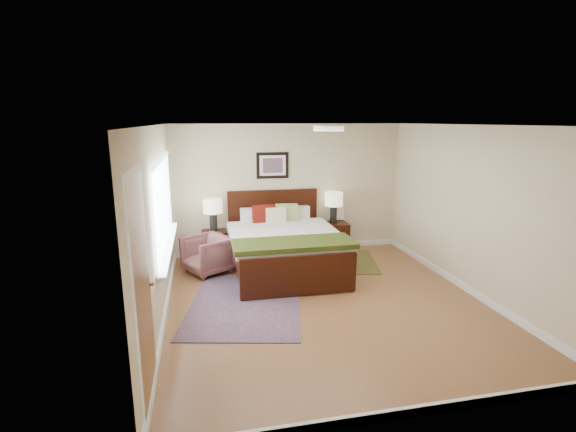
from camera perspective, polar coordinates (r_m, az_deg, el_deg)
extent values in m
plane|color=brown|center=(6.19, 5.07, -11.52)|extent=(5.00, 5.00, 0.00)
cube|color=#C2B78D|center=(8.17, 0.14, 3.72)|extent=(4.50, 0.04, 2.50)
cube|color=#C2B78D|center=(3.59, 17.30, -9.11)|extent=(4.50, 0.04, 2.50)
cube|color=#C2B78D|center=(5.57, -17.40, -1.27)|extent=(0.04, 5.00, 2.50)
cube|color=#C2B78D|center=(6.80, 23.77, 0.72)|extent=(0.04, 5.00, 2.50)
cube|color=white|center=(5.64, 5.59, 12.28)|extent=(4.50, 5.00, 0.02)
cube|color=silver|center=(6.22, -16.74, 1.64)|extent=(0.02, 2.72, 1.32)
cube|color=silver|center=(6.21, -16.60, 1.64)|extent=(0.01, 2.60, 1.20)
cube|color=silver|center=(6.36, -15.92, -3.91)|extent=(0.10, 2.72, 0.04)
cube|color=silver|center=(3.96, -19.28, -9.64)|extent=(0.01, 1.00, 2.18)
cube|color=brown|center=(3.97, -19.10, -10.17)|extent=(0.01, 0.90, 2.10)
cylinder|color=#999999|center=(4.34, -18.12, -8.83)|extent=(0.04, 0.04, 0.04)
cylinder|color=white|center=(5.64, 5.58, 11.87)|extent=(0.40, 0.40, 0.07)
cylinder|color=beige|center=(5.64, 5.59, 12.23)|extent=(0.44, 0.44, 0.01)
cube|color=black|center=(8.19, -2.05, -0.64)|extent=(1.75, 0.06, 1.23)
cube|color=black|center=(6.20, 1.55, -8.16)|extent=(1.75, 0.06, 0.61)
cube|color=black|center=(7.10, -7.17, -5.27)|extent=(0.06, 2.20, 0.20)
cube|color=black|center=(7.42, 5.86, -4.45)|extent=(0.06, 2.20, 0.20)
cube|color=silver|center=(7.17, -0.51, -3.80)|extent=(1.65, 2.18, 0.24)
cube|color=silver|center=(7.03, -0.35, -2.75)|extent=(1.83, 1.95, 0.11)
cube|color=#373C11|center=(6.40, 0.82, -3.82)|extent=(1.87, 0.70, 0.08)
cube|color=silver|center=(7.86, -4.52, 0.06)|extent=(0.55, 0.18, 0.29)
cube|color=silver|center=(7.99, 0.94, 0.31)|extent=(0.55, 0.18, 0.29)
cube|color=#530F09|center=(7.75, -3.36, 0.23)|extent=(0.43, 0.17, 0.35)
cube|color=#828D51|center=(7.83, -0.19, 0.38)|extent=(0.42, 0.16, 0.35)
cube|color=beige|center=(7.72, -1.66, 0.02)|extent=(0.38, 0.13, 0.31)
cube|color=black|center=(8.02, -2.13, 6.93)|extent=(0.62, 0.03, 0.50)
cube|color=silver|center=(8.00, -2.11, 6.92)|extent=(0.50, 0.01, 0.38)
cube|color=#A52D23|center=(7.99, -2.10, 6.91)|extent=(0.38, 0.01, 0.28)
cube|color=black|center=(7.92, -10.10, -2.24)|extent=(0.45, 0.41, 0.05)
cube|color=black|center=(7.83, -11.41, -4.51)|extent=(0.05, 0.05, 0.49)
cube|color=black|center=(7.84, -8.55, -4.37)|extent=(0.05, 0.05, 0.49)
cube|color=black|center=(8.16, -11.44, -3.79)|extent=(0.05, 0.05, 0.49)
cube|color=black|center=(8.17, -8.70, -3.66)|extent=(0.05, 0.05, 0.49)
cube|color=black|center=(7.77, -10.02, -3.31)|extent=(0.39, 0.03, 0.14)
cube|color=black|center=(8.31, 6.19, -1.13)|extent=(0.58, 0.43, 0.05)
cube|color=black|center=(8.13, 4.80, -3.48)|extent=(0.05, 0.05, 0.53)
cube|color=black|center=(8.29, 8.25, -3.25)|extent=(0.05, 0.05, 0.53)
cube|color=black|center=(8.48, 4.08, -2.78)|extent=(0.05, 0.05, 0.53)
cube|color=black|center=(8.63, 7.40, -2.57)|extent=(0.05, 0.05, 0.53)
cube|color=black|center=(8.15, 6.61, -2.15)|extent=(0.52, 0.03, 0.14)
cube|color=black|center=(8.42, 6.12, -3.83)|extent=(0.52, 0.37, 0.03)
cube|color=black|center=(8.41, 6.13, -3.64)|extent=(0.21, 0.27, 0.03)
cube|color=black|center=(8.40, 6.13, -3.41)|extent=(0.21, 0.27, 0.03)
cube|color=black|center=(8.39, 6.14, -3.18)|extent=(0.21, 0.27, 0.03)
cylinder|color=black|center=(7.88, -10.16, -0.91)|extent=(0.14, 0.14, 0.32)
cylinder|color=black|center=(7.84, -10.21, 0.37)|extent=(0.02, 0.02, 0.06)
cylinder|color=#F9E8BE|center=(7.81, -10.25, 1.37)|extent=(0.36, 0.36, 0.26)
cylinder|color=black|center=(8.26, 6.22, 0.15)|extent=(0.14, 0.14, 0.32)
cylinder|color=black|center=(8.23, 6.25, 1.37)|extent=(0.02, 0.02, 0.06)
cylinder|color=#F9E8BE|center=(8.20, 6.28, 2.33)|extent=(0.36, 0.36, 0.26)
imported|color=brown|center=(7.28, -10.99, -5.23)|extent=(0.96, 0.95, 0.64)
cube|color=#0F0D42|center=(6.11, -5.86, -11.82)|extent=(1.96, 2.44, 0.01)
cube|color=black|center=(7.86, 8.55, -6.15)|extent=(1.16, 1.51, 0.01)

